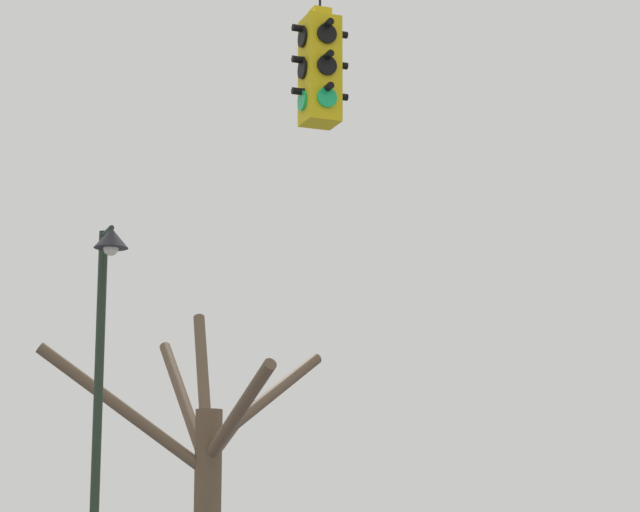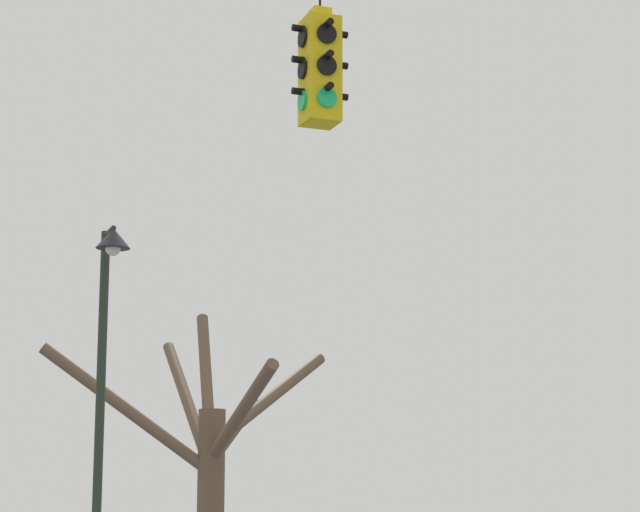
% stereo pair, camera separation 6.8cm
% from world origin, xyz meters
% --- Properties ---
extents(traffic_light_near_left_pole, '(0.58, 0.58, 2.26)m').
position_xyz_m(traffic_light_near_left_pole, '(-1.59, -0.12, 6.17)').
color(traffic_light_near_left_pole, yellow).
extents(street_lamp, '(0.45, 0.77, 5.49)m').
position_xyz_m(street_lamp, '(-2.63, 4.86, 3.88)').
color(street_lamp, '#233323').
rests_on(street_lamp, ground_plane).
extents(bare_tree, '(5.11, 5.09, 5.19)m').
position_xyz_m(bare_tree, '(-0.15, 8.55, 2.63)').
color(bare_tree, brown).
rests_on(bare_tree, ground_plane).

